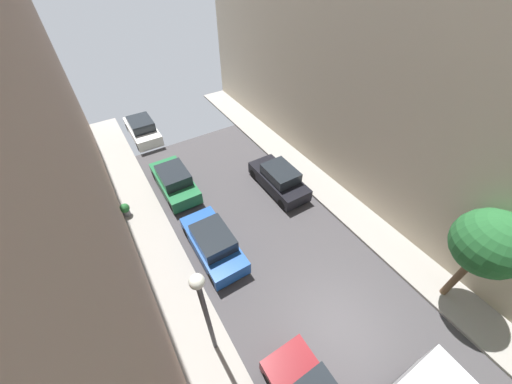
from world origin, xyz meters
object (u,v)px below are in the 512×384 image
(parked_car_left_4, at_px, (175,181))
(parked_car_left_5, at_px, (142,129))
(parked_car_left_3, at_px, (213,243))
(lamp_post, at_px, (204,307))
(potted_plant_0, at_px, (125,209))
(parked_car_right_2, at_px, (279,179))
(street_tree_1, at_px, (490,243))

(parked_car_left_4, height_order, parked_car_left_5, same)
(parked_car_left_3, distance_m, lamp_post, 5.26)
(parked_car_left_4, bearing_deg, parked_car_left_3, -90.00)
(parked_car_left_5, height_order, potted_plant_0, parked_car_left_5)
(parked_car_left_3, relative_size, lamp_post, 0.82)
(parked_car_left_4, distance_m, parked_car_right_2, 6.26)
(parked_car_left_3, xyz_separation_m, potted_plant_0, (-3.09, 4.67, -0.14))
(parked_car_left_5, bearing_deg, potted_plant_0, -112.46)
(street_tree_1, distance_m, potted_plant_0, 16.36)
(parked_car_left_4, xyz_separation_m, potted_plant_0, (-3.09, -0.65, -0.14))
(parked_car_right_2, height_order, street_tree_1, street_tree_1)
(parked_car_left_3, xyz_separation_m, parked_car_left_5, (0.00, 12.14, 0.00))
(potted_plant_0, bearing_deg, street_tree_1, -48.42)
(parked_car_left_3, distance_m, street_tree_1, 10.96)
(parked_car_left_5, bearing_deg, parked_car_right_2, -61.61)
(parked_car_left_4, xyz_separation_m, parked_car_left_5, (0.00, 6.82, 0.00))
(street_tree_1, relative_size, lamp_post, 0.95)
(parked_car_left_5, relative_size, parked_car_right_2, 1.00)
(potted_plant_0, bearing_deg, parked_car_right_2, -16.56)
(parked_car_left_3, relative_size, street_tree_1, 0.86)
(street_tree_1, xyz_separation_m, potted_plant_0, (-10.65, 12.00, -3.17))
(parked_car_left_5, xyz_separation_m, lamp_post, (-1.90, -16.13, 2.85))
(parked_car_left_5, bearing_deg, street_tree_1, -68.78)
(parked_car_right_2, bearing_deg, parked_car_left_4, 149.59)
(parked_car_left_3, xyz_separation_m, parked_car_right_2, (5.40, 2.15, 0.00))
(parked_car_right_2, bearing_deg, parked_car_left_3, -158.28)
(parked_car_left_3, height_order, parked_car_left_4, same)
(parked_car_right_2, distance_m, lamp_post, 9.95)
(parked_car_left_3, bearing_deg, street_tree_1, -44.11)
(parked_car_left_4, xyz_separation_m, lamp_post, (-1.90, -9.31, 2.85))
(parked_car_left_5, bearing_deg, parked_car_left_3, -90.00)
(street_tree_1, relative_size, potted_plant_0, 6.24)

